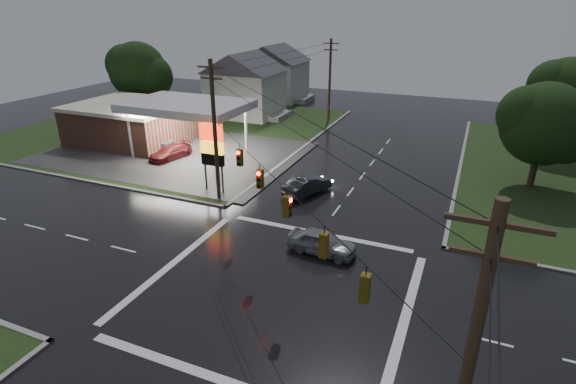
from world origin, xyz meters
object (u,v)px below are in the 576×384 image
at_px(pylon_sign, 212,146).
at_px(tree_ne_far, 569,94).
at_px(tree_ne_near, 546,124).
at_px(gas_station, 140,121).
at_px(house_near, 245,84).
at_px(tree_nw_behind, 139,71).
at_px(utility_pole_n, 330,79).
at_px(car_pump, 170,153).
at_px(house_far, 275,72).
at_px(car_crossing, 322,242).
at_px(utility_pole_nw, 215,130).
at_px(car_north, 307,185).

height_order(pylon_sign, tree_ne_far, tree_ne_far).
bearing_deg(tree_ne_near, gas_station, -176.70).
bearing_deg(pylon_sign, tree_ne_far, 40.35).
relative_size(house_near, tree_ne_near, 1.23).
height_order(tree_nw_behind, tree_ne_far, tree_nw_behind).
xyz_separation_m(gas_station, tree_ne_far, (42.83, 14.29, 3.63)).
bearing_deg(utility_pole_n, car_pump, -113.83).
height_order(house_far, car_crossing, house_far).
height_order(utility_pole_n, tree_nw_behind, utility_pole_n).
relative_size(house_near, car_crossing, 2.50).
distance_m(house_near, car_pump, 20.28).
xyz_separation_m(tree_nw_behind, tree_ne_far, (50.99, 4.00, -0.00)).
bearing_deg(car_pump, house_far, 107.67).
bearing_deg(pylon_sign, house_near, 112.28).
bearing_deg(utility_pole_n, car_crossing, -72.52).
xyz_separation_m(utility_pole_n, tree_ne_far, (26.65, -4.01, 0.71)).
xyz_separation_m(house_near, tree_nw_behind, (-12.89, -6.01, 1.77)).
height_order(utility_pole_nw, utility_pole_n, utility_pole_nw).
bearing_deg(car_pump, tree_ne_far, 38.83).
distance_m(house_far, tree_ne_near, 44.50).
bearing_deg(utility_pole_n, house_far, 141.23).
bearing_deg(pylon_sign, gas_station, 148.78).
xyz_separation_m(utility_pole_n, car_crossing, (10.51, -33.38, -4.72)).
distance_m(tree_ne_near, car_north, 20.07).
relative_size(utility_pole_n, tree_ne_near, 1.17).
height_order(tree_ne_near, tree_ne_far, tree_ne_far).
xyz_separation_m(pylon_sign, utility_pole_n, (1.00, 27.50, 1.46)).
bearing_deg(car_north, utility_pole_nw, 52.79).
height_order(utility_pole_nw, tree_nw_behind, utility_pole_nw).
bearing_deg(tree_ne_far, pylon_sign, -139.65).
height_order(gas_station, house_far, house_far).
bearing_deg(tree_nw_behind, tree_ne_far, 4.49).
distance_m(tree_nw_behind, tree_ne_far, 51.15).
xyz_separation_m(house_near, car_pump, (1.80, -19.86, -3.71)).
bearing_deg(house_far, car_crossing, -62.11).
bearing_deg(car_north, tree_nw_behind, -6.42).
relative_size(house_far, car_crossing, 2.50).
relative_size(gas_station, utility_pole_n, 2.50).
bearing_deg(tree_ne_far, car_north, -134.40).
bearing_deg(tree_ne_near, car_pump, -170.03).
xyz_separation_m(utility_pole_nw, tree_nw_behind, (-24.34, 20.49, 0.46)).
bearing_deg(pylon_sign, house_far, 106.98).
relative_size(house_near, house_far, 1.00).
xyz_separation_m(gas_station, car_pump, (6.52, -3.56, -1.85)).
bearing_deg(house_far, tree_ne_near, -35.77).
distance_m(pylon_sign, car_crossing, 13.33).
distance_m(house_far, tree_ne_far, 41.57).
distance_m(pylon_sign, car_pump, 10.85).
relative_size(pylon_sign, house_near, 0.54).
xyz_separation_m(tree_ne_near, car_pump, (-33.29, -5.85, -4.86)).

